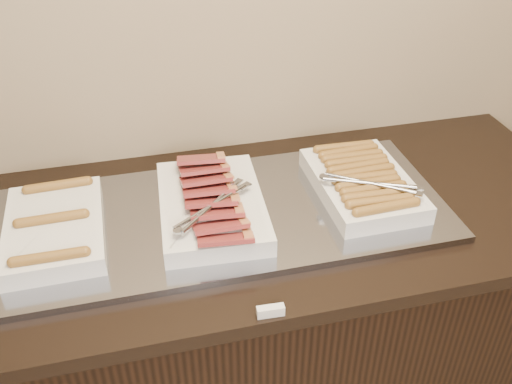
{
  "coord_description": "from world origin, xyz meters",
  "views": [
    {
      "loc": [
        -0.2,
        0.95,
        1.82
      ],
      "look_at": [
        0.09,
        2.13,
        0.97
      ],
      "focal_mm": 40.0,
      "sensor_mm": 36.0,
      "label": 1
    }
  ],
  "objects_px": {
    "counter": "(227,333)",
    "dish_center": "(212,205)",
    "warming_tray": "(219,216)",
    "dish_right": "(363,182)",
    "dish_left": "(55,228)"
  },
  "relations": [
    {
      "from": "counter",
      "to": "dish_left",
      "type": "height_order",
      "value": "dish_left"
    },
    {
      "from": "dish_center",
      "to": "dish_right",
      "type": "distance_m",
      "value": 0.42
    },
    {
      "from": "warming_tray",
      "to": "dish_right",
      "type": "relative_size",
      "value": 3.27
    },
    {
      "from": "dish_right",
      "to": "warming_tray",
      "type": "bearing_deg",
      "value": 178.99
    },
    {
      "from": "warming_tray",
      "to": "dish_right",
      "type": "xyz_separation_m",
      "value": [
        0.4,
        -0.0,
        0.04
      ]
    },
    {
      "from": "dish_left",
      "to": "dish_right",
      "type": "height_order",
      "value": "dish_right"
    },
    {
      "from": "dish_center",
      "to": "dish_left",
      "type": "bearing_deg",
      "value": -176.88
    },
    {
      "from": "counter",
      "to": "dish_right",
      "type": "bearing_deg",
      "value": -0.52
    },
    {
      "from": "warming_tray",
      "to": "dish_right",
      "type": "bearing_deg",
      "value": -0.51
    },
    {
      "from": "dish_center",
      "to": "counter",
      "type": "bearing_deg",
      "value": 11.09
    },
    {
      "from": "counter",
      "to": "dish_left",
      "type": "bearing_deg",
      "value": 180.0
    },
    {
      "from": "counter",
      "to": "dish_right",
      "type": "height_order",
      "value": "dish_right"
    },
    {
      "from": "counter",
      "to": "dish_center",
      "type": "height_order",
      "value": "dish_center"
    },
    {
      "from": "dish_left",
      "to": "dish_center",
      "type": "xyz_separation_m",
      "value": [
        0.39,
        -0.0,
        0.01
      ]
    },
    {
      "from": "counter",
      "to": "warming_tray",
      "type": "bearing_deg",
      "value": 180.0
    }
  ]
}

